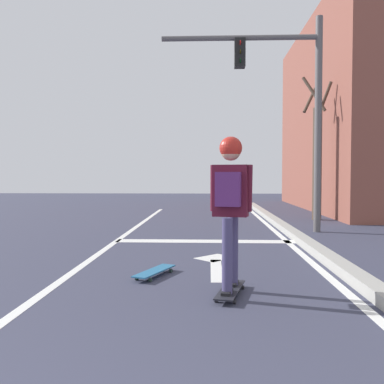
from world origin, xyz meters
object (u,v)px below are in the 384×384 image
traffic_signal_mast (284,91)px  skateboard (230,290)px  skater (230,193)px  spare_skateboard (155,271)px  roadside_tree (317,157)px

traffic_signal_mast → skateboard: bearing=-105.7°
skater → spare_skateboard: bearing=137.4°
spare_skateboard → roadside_tree: roadside_tree is taller
skateboard → spare_skateboard: size_ratio=1.03×
skateboard → roadside_tree: roadside_tree is taller
roadside_tree → skateboard: bearing=-110.1°
skateboard → roadside_tree: size_ratio=0.21×
traffic_signal_mast → roadside_tree: (1.43, 2.70, -1.41)m
roadside_tree → skater: bearing=-110.0°
skateboard → traffic_signal_mast: traffic_signal_mast is taller
spare_skateboard → traffic_signal_mast: (2.42, 4.44, 3.17)m
skater → traffic_signal_mast: 5.90m
skateboard → traffic_signal_mast: (1.48, 5.28, 3.18)m
spare_skateboard → traffic_signal_mast: bearing=61.4°
spare_skateboard → roadside_tree: 8.30m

